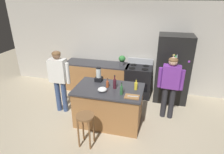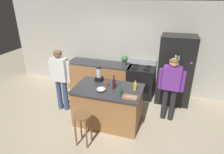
% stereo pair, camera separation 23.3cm
% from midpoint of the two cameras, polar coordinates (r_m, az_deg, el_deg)
% --- Properties ---
extents(ground_plane, '(14.00, 14.00, 0.00)m').
position_cam_midpoint_polar(ground_plane, '(4.77, -2.35, -13.11)').
color(ground_plane, beige).
extents(back_wall, '(8.00, 0.10, 2.70)m').
position_cam_midpoint_polar(back_wall, '(5.91, 2.86, 8.89)').
color(back_wall, '#BCB7AD').
rests_on(back_wall, ground_plane).
extents(kitchen_island, '(1.54, 0.96, 0.90)m').
position_cam_midpoint_polar(kitchen_island, '(4.51, -2.45, -8.49)').
color(kitchen_island, '#9E6B3D').
rests_on(kitchen_island, ground_plane).
extents(back_counter_run, '(2.00, 0.64, 0.90)m').
position_cam_midpoint_polar(back_counter_run, '(6.04, -5.53, 0.12)').
color(back_counter_run, '#9E6B3D').
rests_on(back_counter_run, ground_plane).
extents(refrigerator, '(0.90, 0.73, 1.89)m').
position_cam_midpoint_polar(refrigerator, '(5.50, 16.54, 2.36)').
color(refrigerator, black).
rests_on(refrigerator, ground_plane).
extents(stove_range, '(0.76, 0.65, 1.08)m').
position_cam_midpoint_polar(stove_range, '(5.73, 6.76, -1.16)').
color(stove_range, black).
rests_on(stove_range, ground_plane).
extents(person_by_island_left, '(0.59, 0.22, 1.64)m').
position_cam_midpoint_polar(person_by_island_left, '(4.90, -16.98, 0.21)').
color(person_by_island_left, '#384C7A').
rests_on(person_by_island_left, ground_plane).
extents(person_by_sink_right, '(0.59, 0.25, 1.57)m').
position_cam_midpoint_polar(person_by_sink_right, '(4.61, 15.75, -1.63)').
color(person_by_sink_right, '#26262B').
rests_on(person_by_sink_right, ground_plane).
extents(bar_stool, '(0.36, 0.36, 0.71)m').
position_cam_midpoint_polar(bar_stool, '(3.87, -9.70, -13.22)').
color(bar_stool, brown).
rests_on(bar_stool, ground_plane).
extents(potted_plant, '(0.20, 0.20, 0.30)m').
position_cam_midpoint_polar(potted_plant, '(5.61, 1.85, 5.17)').
color(potted_plant, '#4C4C51').
rests_on(potted_plant, back_counter_run).
extents(blender_appliance, '(0.17, 0.17, 0.35)m').
position_cam_midpoint_polar(blender_appliance, '(4.60, -5.49, 0.48)').
color(blender_appliance, black).
rests_on(blender_appliance, kitchen_island).
extents(bottle_soda, '(0.07, 0.07, 0.26)m').
position_cam_midpoint_polar(bottle_soda, '(4.21, 5.62, -2.64)').
color(bottle_soda, yellow).
rests_on(bottle_soda, kitchen_island).
extents(bottle_cooking_sauce, '(0.06, 0.06, 0.22)m').
position_cam_midpoint_polar(bottle_cooking_sauce, '(4.31, -2.94, -2.13)').
color(bottle_cooking_sauce, '#B24C26').
rests_on(bottle_cooking_sauce, kitchen_island).
extents(bottle_olive_oil, '(0.07, 0.07, 0.28)m').
position_cam_midpoint_polar(bottle_olive_oil, '(3.99, 1.18, -3.98)').
color(bottle_olive_oil, '#2D6638').
rests_on(bottle_olive_oil, kitchen_island).
extents(bottle_wine, '(0.08, 0.08, 0.32)m').
position_cam_midpoint_polar(bottle_wine, '(4.23, -0.77, -2.01)').
color(bottle_wine, '#471923').
rests_on(bottle_wine, kitchen_island).
extents(mixing_bowl, '(0.20, 0.20, 0.09)m').
position_cam_midpoint_polar(mixing_bowl, '(4.14, -4.54, -3.78)').
color(mixing_bowl, white).
rests_on(mixing_bowl, kitchen_island).
extents(cutting_board, '(0.30, 0.20, 0.02)m').
position_cam_midpoint_polar(cutting_board, '(3.94, 4.31, -5.94)').
color(cutting_board, '#9E6B3D').
rests_on(cutting_board, kitchen_island).
extents(chef_knife, '(0.22, 0.05, 0.01)m').
position_cam_midpoint_polar(chef_knife, '(3.93, 4.60, -5.81)').
color(chef_knife, '#B7BABF').
rests_on(chef_knife, cutting_board).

